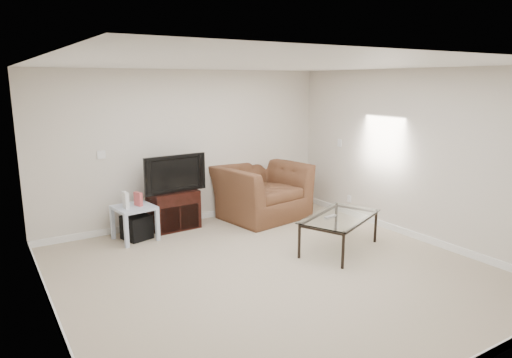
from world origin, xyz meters
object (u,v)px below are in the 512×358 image
side_table (135,223)px  recliner (261,182)px  subwoofer (137,227)px  television (173,173)px  tv_stand (173,209)px  coffee_table (339,233)px

side_table → recliner: size_ratio=0.38×
side_table → subwoofer: size_ratio=1.51×
television → recliner: bearing=-11.7°
tv_stand → television: bearing=-90.0°
side_table → recliner: (2.23, 0.00, 0.36)m
television → side_table: television is taller
subwoofer → recliner: size_ratio=0.25×
side_table → subwoofer: bearing=41.3°
tv_stand → subwoofer: 0.71m
television → side_table: bearing=-168.4°
recliner → tv_stand: bearing=162.3°
recliner → subwoofer: bearing=170.1°
tv_stand → side_table: size_ratio=1.37×
subwoofer → coffee_table: size_ratio=0.28×
subwoofer → coffee_table: coffee_table is taller
side_table → recliner: recliner is taller
tv_stand → television: (0.00, -0.03, 0.60)m
side_table → coffee_table: side_table is taller
tv_stand → coffee_table: size_ratio=0.59×
tv_stand → coffee_table: tv_stand is taller
side_table → coffee_table: 2.99m
side_table → tv_stand: bearing=18.2°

